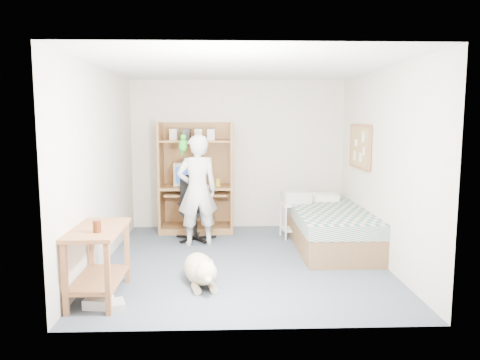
% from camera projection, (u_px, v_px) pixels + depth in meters
% --- Properties ---
extents(floor, '(4.00, 4.00, 0.00)m').
position_uv_depth(floor, '(243.00, 261.00, 6.15)').
color(floor, '#424B5A').
rests_on(floor, ground).
extents(wall_back, '(3.60, 0.02, 2.50)m').
position_uv_depth(wall_back, '(238.00, 155.00, 7.97)').
color(wall_back, beige).
rests_on(wall_back, floor).
extents(wall_right, '(0.02, 4.00, 2.50)m').
position_uv_depth(wall_right, '(382.00, 166.00, 6.05)').
color(wall_right, beige).
rests_on(wall_right, floor).
extents(wall_left, '(0.02, 4.00, 2.50)m').
position_uv_depth(wall_left, '(101.00, 167.00, 5.92)').
color(wall_left, beige).
rests_on(wall_left, floor).
extents(ceiling, '(3.60, 4.00, 0.02)m').
position_uv_depth(ceiling, '(243.00, 67.00, 5.82)').
color(ceiling, white).
rests_on(ceiling, wall_back).
extents(computer_hutch, '(1.20, 0.63, 1.80)m').
position_uv_depth(computer_hutch, '(196.00, 182.00, 7.74)').
color(computer_hutch, brown).
rests_on(computer_hutch, floor).
extents(bed, '(1.02, 2.02, 0.66)m').
position_uv_depth(bed, '(331.00, 228.00, 6.77)').
color(bed, brown).
rests_on(bed, floor).
extents(side_desk, '(0.50, 1.00, 0.75)m').
position_uv_depth(side_desk, '(98.00, 252.00, 4.84)').
color(side_desk, brown).
rests_on(side_desk, floor).
extents(corkboard, '(0.04, 0.94, 0.66)m').
position_uv_depth(corkboard, '(360.00, 147.00, 6.91)').
color(corkboard, olive).
rests_on(corkboard, wall_right).
extents(office_chair, '(0.55, 0.56, 0.98)m').
position_uv_depth(office_chair, '(195.00, 217.00, 7.21)').
color(office_chair, black).
rests_on(office_chair, floor).
extents(person, '(0.67, 0.52, 1.64)m').
position_uv_depth(person, '(197.00, 190.00, 6.85)').
color(person, silver).
rests_on(person, floor).
extents(parrot, '(0.12, 0.21, 0.33)m').
position_uv_depth(parrot, '(183.00, 144.00, 6.77)').
color(parrot, '#148F18').
rests_on(parrot, person).
extents(dog, '(0.49, 1.05, 0.40)m').
position_uv_depth(dog, '(200.00, 269.00, 5.28)').
color(dog, beige).
rests_on(dog, floor).
extents(printer_cart, '(0.51, 0.43, 0.55)m').
position_uv_depth(printer_cart, '(296.00, 215.00, 7.33)').
color(printer_cart, white).
rests_on(printer_cart, floor).
extents(printer, '(0.46, 0.38, 0.18)m').
position_uv_depth(printer, '(296.00, 197.00, 7.30)').
color(printer, beige).
rests_on(printer, printer_cart).
extents(crt_monitor, '(0.46, 0.47, 0.38)m').
position_uv_depth(crt_monitor, '(188.00, 174.00, 7.72)').
color(crt_monitor, beige).
rests_on(crt_monitor, computer_hutch).
extents(keyboard, '(0.47, 0.21, 0.03)m').
position_uv_depth(keyboard, '(198.00, 192.00, 7.60)').
color(keyboard, beige).
rests_on(keyboard, computer_hutch).
extents(pencil_cup, '(0.08, 0.08, 0.12)m').
position_uv_depth(pencil_cup, '(218.00, 183.00, 7.67)').
color(pencil_cup, gold).
rests_on(pencil_cup, computer_hutch).
extents(drink_glass, '(0.08, 0.08, 0.12)m').
position_uv_depth(drink_glass, '(97.00, 226.00, 4.61)').
color(drink_glass, '#441D0A').
rests_on(drink_glass, side_desk).
extents(floor_box_a, '(0.28, 0.23, 0.10)m').
position_uv_depth(floor_box_a, '(98.00, 303.00, 4.64)').
color(floor_box_a, silver).
rests_on(floor_box_a, floor).
extents(floor_box_b, '(0.24, 0.27, 0.08)m').
position_uv_depth(floor_box_b, '(115.00, 305.00, 4.60)').
color(floor_box_b, beige).
rests_on(floor_box_b, floor).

